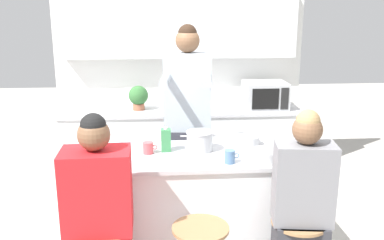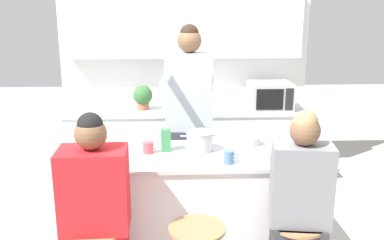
{
  "view_description": "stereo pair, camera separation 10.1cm",
  "coord_description": "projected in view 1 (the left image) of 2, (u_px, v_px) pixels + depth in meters",
  "views": [
    {
      "loc": [
        -0.24,
        -3.1,
        2.01
      ],
      "look_at": [
        0.0,
        0.07,
        1.17
      ],
      "focal_mm": 40.0,
      "sensor_mm": 36.0,
      "label": 1
    },
    {
      "loc": [
        -0.14,
        -3.1,
        2.01
      ],
      "look_at": [
        0.0,
        0.07,
        1.17
      ],
      "focal_mm": 40.0,
      "sensor_mm": 36.0,
      "label": 2
    }
  ],
  "objects": [
    {
      "name": "potted_plant",
      "position": [
        138.0,
        97.0,
        4.73
      ],
      "size": [
        0.22,
        0.22,
        0.27
      ],
      "color": "#93563D",
      "rests_on": "back_counter"
    },
    {
      "name": "cooking_pot",
      "position": [
        200.0,
        141.0,
        3.34
      ],
      "size": [
        0.3,
        0.22,
        0.15
      ],
      "color": "#B7BABC",
      "rests_on": "kitchen_island"
    },
    {
      "name": "coffee_cup_far",
      "position": [
        230.0,
        157.0,
        3.07
      ],
      "size": [
        0.11,
        0.08,
        0.1
      ],
      "color": "#4C7099",
      "rests_on": "kitchen_island"
    },
    {
      "name": "mixing_bowl_steel",
      "position": [
        267.0,
        155.0,
        3.13
      ],
      "size": [
        0.22,
        0.22,
        0.08
      ],
      "color": "#B7BABC",
      "rests_on": "kitchen_island"
    },
    {
      "name": "back_counter",
      "position": [
        182.0,
        147.0,
        4.91
      ],
      "size": [
        2.67,
        0.61,
        0.9
      ],
      "color": "silver",
      "rests_on": "ground_plane"
    },
    {
      "name": "fruit_bowl",
      "position": [
        247.0,
        140.0,
        3.49
      ],
      "size": [
        0.21,
        0.21,
        0.08
      ],
      "color": "#B7BABC",
      "rests_on": "kitchen_island"
    },
    {
      "name": "wall_back",
      "position": [
        180.0,
        49.0,
        4.91
      ],
      "size": [
        2.86,
        0.22,
        2.7
      ],
      "color": "silver",
      "rests_on": "ground_plane"
    },
    {
      "name": "juice_carton",
      "position": [
        166.0,
        140.0,
        3.32
      ],
      "size": [
        0.07,
        0.07,
        0.19
      ],
      "color": "#38844C",
      "rests_on": "kitchen_island"
    },
    {
      "name": "banana_bunch",
      "position": [
        115.0,
        149.0,
        3.3
      ],
      "size": [
        0.18,
        0.13,
        0.06
      ],
      "color": "yellow",
      "rests_on": "kitchen_island"
    },
    {
      "name": "person_cooking",
      "position": [
        188.0,
        131.0,
        3.81
      ],
      "size": [
        0.47,
        0.63,
        1.87
      ],
      "rotation": [
        0.0,
        0.0,
        -0.1
      ],
      "color": "#383842",
      "rests_on": "ground_plane"
    },
    {
      "name": "coffee_cup_near",
      "position": [
        148.0,
        148.0,
        3.28
      ],
      "size": [
        0.11,
        0.08,
        0.09
      ],
      "color": "#DB4C51",
      "rests_on": "kitchen_island"
    },
    {
      "name": "kitchen_island",
      "position": [
        193.0,
        208.0,
        3.4
      ],
      "size": [
        1.65,
        0.7,
        0.92
      ],
      "color": "black",
      "rests_on": "ground_plane"
    },
    {
      "name": "microwave",
      "position": [
        265.0,
        95.0,
        4.8
      ],
      "size": [
        0.47,
        0.4,
        0.3
      ],
      "color": "#B2B5B7",
      "rests_on": "back_counter"
    },
    {
      "name": "person_seated_near",
      "position": [
        301.0,
        221.0,
        2.81
      ],
      "size": [
        0.41,
        0.31,
        1.4
      ],
      "rotation": [
        0.0,
        0.0,
        -0.13
      ],
      "color": "#333338",
      "rests_on": "ground_plane"
    },
    {
      "name": "person_wrapped_blanket",
      "position": [
        99.0,
        226.0,
        2.71
      ],
      "size": [
        0.43,
        0.3,
        1.4
      ],
      "rotation": [
        0.0,
        0.0,
        0.03
      ],
      "color": "red",
      "rests_on": "ground_plane"
    }
  ]
}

